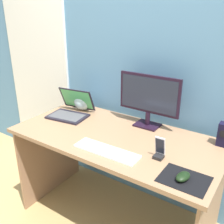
{
  "coord_description": "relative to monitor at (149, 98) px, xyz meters",
  "views": [
    {
      "loc": [
        0.89,
        -1.36,
        1.59
      ],
      "look_at": [
        -0.02,
        -0.02,
        0.93
      ],
      "focal_mm": 41.9,
      "sensor_mm": 36.0,
      "label": 1
    }
  ],
  "objects": [
    {
      "name": "speaker_right",
      "position": [
        0.54,
        0.01,
        -0.14
      ],
      "size": [
        0.07,
        0.07,
        0.15
      ],
      "color": "black",
      "rests_on": "desk"
    },
    {
      "name": "mouse",
      "position": [
        0.45,
        -0.49,
        -0.2
      ],
      "size": [
        0.08,
        0.11,
        0.04
      ],
      "primitive_type": "ellipsoid",
      "rotation": [
        0.0,
        0.0,
        -0.18
      ],
      "color": "black",
      "rests_on": "mousepad"
    },
    {
      "name": "desk",
      "position": [
        -0.11,
        -0.26,
        -0.38
      ],
      "size": [
        1.45,
        0.72,
        0.75
      ],
      "color": "#916C4D",
      "rests_on": "ground_plane"
    },
    {
      "name": "door_left",
      "position": [
        -1.33,
        0.14,
        0.04
      ],
      "size": [
        0.82,
        0.02,
        2.02
      ],
      "primitive_type": "cube",
      "color": "white",
      "rests_on": "ground_plane"
    },
    {
      "name": "laptop",
      "position": [
        -0.61,
        -0.17,
        -0.18
      ],
      "size": [
        0.34,
        0.34,
        0.2
      ],
      "color": "black",
      "rests_on": "desk"
    },
    {
      "name": "monitor",
      "position": [
        0.0,
        0.0,
        0.0
      ],
      "size": [
        0.47,
        0.14,
        0.39
      ],
      "color": "black",
      "rests_on": "desk"
    },
    {
      "name": "wall_back",
      "position": [
        -0.11,
        0.17,
        0.28
      ],
      "size": [
        6.0,
        0.04,
        2.5
      ],
      "primitive_type": "cube",
      "color": "#5381A8",
      "rests_on": "ground_plane"
    },
    {
      "name": "mousepad",
      "position": [
        0.46,
        -0.48,
        -0.22
      ],
      "size": [
        0.25,
        0.2,
        0.0
      ],
      "primitive_type": "cube",
      "color": "black",
      "rests_on": "desk"
    },
    {
      "name": "fishbowl",
      "position": [
        -0.62,
        -0.01,
        -0.15
      ],
      "size": [
        0.16,
        0.16,
        0.16
      ],
      "primitive_type": "sphere",
      "color": "silver",
      "rests_on": "desk"
    },
    {
      "name": "phone_in_dock",
      "position": [
        0.26,
        -0.36,
        -0.17
      ],
      "size": [
        0.06,
        0.06,
        0.14
      ],
      "color": "black",
      "rests_on": "desk"
    },
    {
      "name": "ground_plane",
      "position": [
        -0.11,
        -0.26,
        -0.97
      ],
      "size": [
        8.0,
        8.0,
        0.0
      ],
      "primitive_type": "plane",
      "color": "tan"
    },
    {
      "name": "keyboard_external",
      "position": [
        -0.04,
        -0.48,
        -0.22
      ],
      "size": [
        0.43,
        0.13,
        0.01
      ],
      "primitive_type": "cube",
      "rotation": [
        0.0,
        0.0,
        0.02
      ],
      "color": "white",
      "rests_on": "desk"
    }
  ]
}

